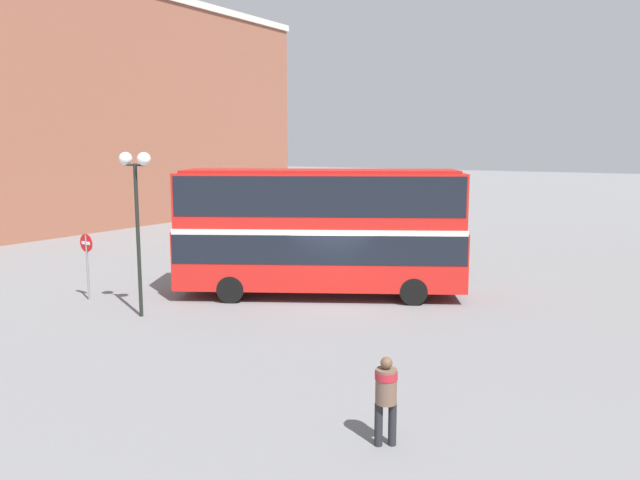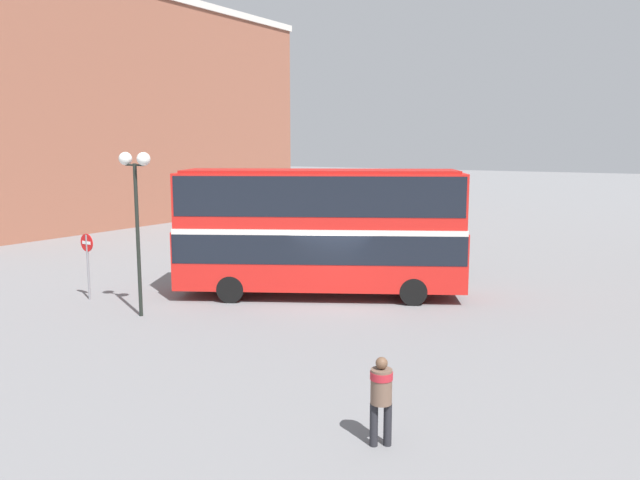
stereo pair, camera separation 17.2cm
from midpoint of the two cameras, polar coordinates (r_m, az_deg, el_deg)
The scene contains 6 objects.
ground_plane at distance 22.43m, azimuth 1.45°, elevation -5.68°, with size 240.00×240.00×0.00m, color slate.
building_row_left at distance 49.87m, azimuth -18.51°, elevation 11.10°, with size 10.26×31.25×16.13m.
double_decker_bus at distance 22.82m, azimuth -0.21°, elevation 1.40°, with size 10.36×7.37×4.68m.
pedestrian_foreground at distance 11.88m, azimuth 5.63°, elevation -13.63°, with size 0.59×0.59×1.72m.
street_lamp_twin_globe at distance 20.76m, azimuth -16.72°, elevation 4.83°, with size 1.26×0.42×5.34m.
no_entry_sign at distance 23.92m, azimuth -20.73°, elevation -1.33°, with size 0.65×0.08×2.42m.
Camera 1 is at (11.04, -18.72, 5.54)m, focal length 35.00 mm.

